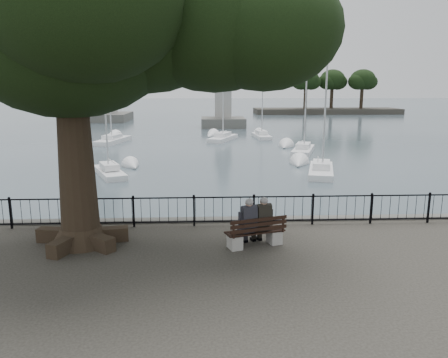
{
  "coord_description": "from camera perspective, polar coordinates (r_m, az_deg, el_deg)",
  "views": [
    {
      "loc": [
        -0.63,
        -11.52,
        4.58
      ],
      "look_at": [
        0.0,
        2.5,
        1.6
      ],
      "focal_mm": 35.0,
      "sensor_mm": 36.0,
      "label": 1
    }
  ],
  "objects": [
    {
      "name": "tree",
      "position": [
        13.1,
        -15.65,
        20.07
      ],
      "size": [
        12.13,
        8.47,
        9.91
      ],
      "color": "black",
      "rests_on": "ground"
    },
    {
      "name": "person_left",
      "position": [
        12.73,
        3.03,
        -5.88
      ],
      "size": [
        0.58,
        0.8,
        1.47
      ],
      "color": "black",
      "rests_on": "ground"
    },
    {
      "name": "harbor",
      "position": [
        15.4,
        -0.08,
        -7.28
      ],
      "size": [
        260.0,
        260.0,
        1.2
      ],
      "color": "#4D4C4A",
      "rests_on": "ground"
    },
    {
      "name": "person_right",
      "position": [
        12.92,
        4.91,
        -5.64
      ],
      "size": [
        0.58,
        0.8,
        1.47
      ],
      "color": "black",
      "rests_on": "ground"
    },
    {
      "name": "sailboat_f",
      "position": [
        46.39,
        -0.14,
        5.48
      ],
      "size": [
        3.54,
        5.81,
        11.1
      ],
      "color": "white",
      "rests_on": "ground"
    },
    {
      "name": "lion_monument",
      "position": [
        61.6,
        -0.13,
        8.88
      ],
      "size": [
        6.06,
        6.06,
        8.92
      ],
      "color": "#4D4C4A",
      "rests_on": "ground"
    },
    {
      "name": "railing",
      "position": [
        14.6,
        -0.0,
        -4.0
      ],
      "size": [
        22.06,
        0.06,
        1.0
      ],
      "color": "black",
      "rests_on": "ground"
    },
    {
      "name": "sailboat_e",
      "position": [
        45.62,
        -14.36,
        5.09
      ],
      "size": [
        2.93,
        6.25,
        14.51
      ],
      "color": "white",
      "rests_on": "ground"
    },
    {
      "name": "sailboat_c",
      "position": [
        29.11,
        12.58,
        1.32
      ],
      "size": [
        2.82,
        5.51,
        11.36
      ],
      "color": "white",
      "rests_on": "ground"
    },
    {
      "name": "bench",
      "position": [
        12.85,
        4.14,
        -7.39
      ],
      "size": [
        1.83,
        1.05,
        0.93
      ],
      "color": "gray",
      "rests_on": "ground"
    },
    {
      "name": "far_shore",
      "position": [
        94.68,
        13.71,
        10.7
      ],
      "size": [
        30.0,
        8.6,
        9.18
      ],
      "color": "#29261F",
      "rests_on": "ground"
    },
    {
      "name": "lighthouse",
      "position": [
        75.87,
        -16.53,
        16.82
      ],
      "size": [
        9.77,
        9.77,
        29.96
      ],
      "color": "#4D4C4A",
      "rests_on": "ground"
    },
    {
      "name": "sailboat_a",
      "position": [
        28.89,
        -14.73,
        1.07
      ],
      "size": [
        3.0,
        4.73,
        9.45
      ],
      "color": "white",
      "rests_on": "ground"
    },
    {
      "name": "sailboat_d",
      "position": [
        38.29,
        10.3,
        3.84
      ],
      "size": [
        3.13,
        5.56,
        8.94
      ],
      "color": "white",
      "rests_on": "ground"
    },
    {
      "name": "sailboat_g",
      "position": [
        48.82,
        4.92,
        5.74
      ],
      "size": [
        1.77,
        5.03,
        9.88
      ],
      "color": "white",
      "rests_on": "ground"
    }
  ]
}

